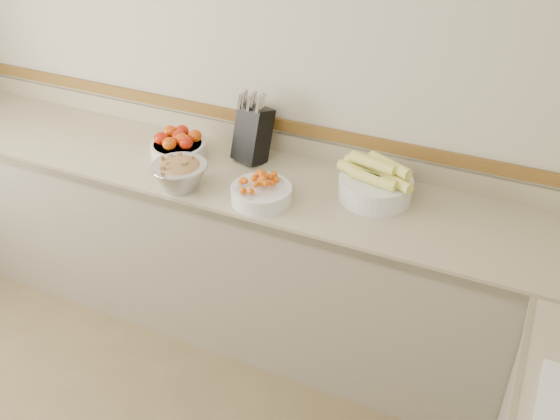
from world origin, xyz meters
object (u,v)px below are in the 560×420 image
at_px(knife_block, 253,133).
at_px(tomato_bowl, 178,146).
at_px(corn_bowl, 376,183).
at_px(cherry_tomato_bowl, 261,191).
at_px(rhubarb_bowl, 180,173).

bearing_deg(knife_block, tomato_bowl, -159.66).
xyz_separation_m(knife_block, corn_bowl, (0.66, -0.09, -0.07)).
xyz_separation_m(tomato_bowl, corn_bowl, (1.01, 0.04, 0.02)).
relative_size(cherry_tomato_bowl, rhubarb_bowl, 1.06).
xyz_separation_m(cherry_tomato_bowl, rhubarb_bowl, (-0.39, -0.05, 0.03)).
bearing_deg(tomato_bowl, rhubarb_bowl, -55.62).
height_order(knife_block, tomato_bowl, knife_block).
bearing_deg(knife_block, corn_bowl, -7.97).
bearing_deg(tomato_bowl, knife_block, 20.34).
relative_size(tomato_bowl, rhubarb_bowl, 1.06).
bearing_deg(corn_bowl, rhubarb_bowl, -160.87).
bearing_deg(corn_bowl, cherry_tomato_bowl, -152.17).
bearing_deg(corn_bowl, tomato_bowl, -177.81).
xyz_separation_m(corn_bowl, rhubarb_bowl, (-0.84, -0.29, 0.00)).
relative_size(tomato_bowl, corn_bowl, 0.75).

